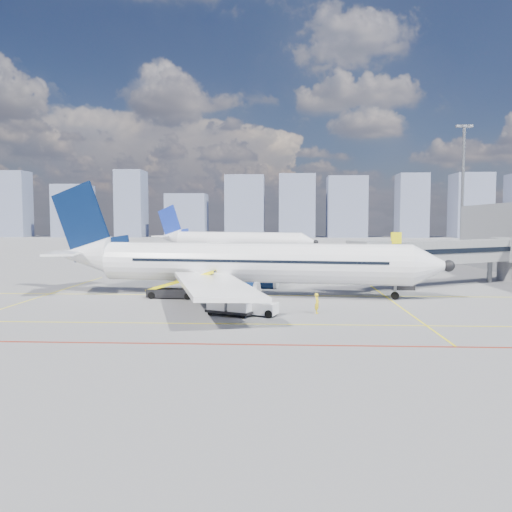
% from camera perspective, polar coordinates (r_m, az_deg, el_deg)
% --- Properties ---
extents(ground, '(420.00, 420.00, 0.00)m').
position_cam_1_polar(ground, '(42.33, -2.12, -6.11)').
color(ground, gray).
rests_on(ground, ground).
extents(apron_markings, '(90.00, 35.12, 0.01)m').
position_cam_1_polar(apron_markings, '(38.56, -3.48, -7.10)').
color(apron_markings, '#FFF10D').
rests_on(apron_markings, ground).
extents(jet_bridge, '(23.55, 15.78, 6.30)m').
position_cam_1_polar(jet_bridge, '(61.85, 21.57, 0.31)').
color(jet_bridge, gray).
rests_on(jet_bridge, ground).
extents(floodlight_mast_ne, '(3.20, 0.61, 25.45)m').
position_cam_1_polar(floodlight_mast_ne, '(102.66, 22.54, 7.14)').
color(floodlight_mast_ne, slate).
rests_on(floodlight_mast_ne, ground).
extents(distant_skyline, '(247.70, 15.30, 30.99)m').
position_cam_1_polar(distant_skyline, '(231.70, 1.15, 5.61)').
color(distant_skyline, slate).
rests_on(distant_skyline, ground).
extents(main_aircraft, '(40.65, 35.29, 11.91)m').
position_cam_1_polar(main_aircraft, '(49.90, -2.28, -0.84)').
color(main_aircraft, white).
rests_on(main_aircraft, ground).
extents(second_aircraft, '(36.37, 30.73, 11.16)m').
position_cam_1_polar(second_aircraft, '(106.05, -2.88, 1.72)').
color(second_aircraft, white).
rests_on(second_aircraft, ground).
extents(baggage_tug, '(2.79, 2.24, 1.71)m').
position_cam_1_polar(baggage_tug, '(39.33, 0.41, -5.67)').
color(baggage_tug, white).
rests_on(baggage_tug, ground).
extents(cargo_dolly, '(4.14, 3.05, 2.08)m').
position_cam_1_polar(cargo_dolly, '(39.45, -2.91, -5.17)').
color(cargo_dolly, black).
rests_on(cargo_dolly, ground).
extents(belt_loader, '(6.87, 2.26, 2.77)m').
position_cam_1_polar(belt_loader, '(48.90, -9.37, -3.94)').
color(belt_loader, black).
rests_on(belt_loader, ground).
extents(ramp_worker, '(0.49, 0.66, 1.65)m').
position_cam_1_polar(ramp_worker, '(40.59, 6.99, -5.39)').
color(ramp_worker, yellow).
rests_on(ramp_worker, ground).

